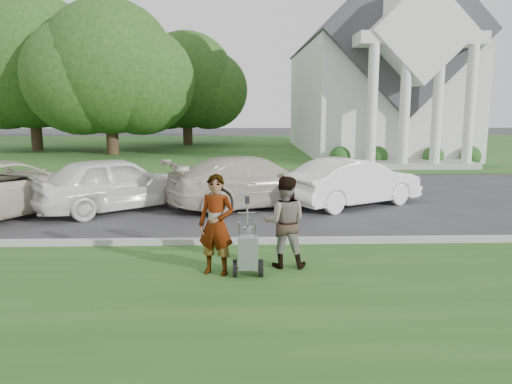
{
  "coord_description": "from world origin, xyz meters",
  "views": [
    {
      "loc": [
        0.21,
        -10.44,
        3.13
      ],
      "look_at": [
        0.54,
        0.0,
        1.31
      ],
      "focal_mm": 35.0,
      "sensor_mm": 36.0,
      "label": 1
    }
  ],
  "objects_px": {
    "tree_left": "(109,73)",
    "car_b": "(116,183)",
    "person_right": "(285,223)",
    "car_a": "(7,187)",
    "striping_cart": "(248,253)",
    "car_d": "(354,182)",
    "person_left": "(216,226)",
    "car_c": "(253,181)",
    "tree_far": "(31,67)",
    "church": "(373,62)",
    "tree_back": "(186,85)",
    "parking_meter_near": "(247,217)"
  },
  "relations": [
    {
      "from": "church",
      "to": "tree_left",
      "type": "distance_m",
      "value": 17.07
    },
    {
      "from": "person_right",
      "to": "car_a",
      "type": "distance_m",
      "value": 9.11
    },
    {
      "from": "tree_back",
      "to": "tree_far",
      "type": "bearing_deg",
      "value": -153.44
    },
    {
      "from": "tree_left",
      "to": "tree_back",
      "type": "xyz_separation_m",
      "value": [
        4.0,
        8.0,
        -0.38
      ]
    },
    {
      "from": "church",
      "to": "striping_cart",
      "type": "xyz_separation_m",
      "value": [
        -8.66,
        -24.72,
        -5.5
      ]
    },
    {
      "from": "church",
      "to": "person_left",
      "type": "bearing_deg",
      "value": -110.6
    },
    {
      "from": "tree_left",
      "to": "striping_cart",
      "type": "relative_size",
      "value": 9.67
    },
    {
      "from": "person_left",
      "to": "car_d",
      "type": "bearing_deg",
      "value": 77.08
    },
    {
      "from": "person_right",
      "to": "parking_meter_near",
      "type": "xyz_separation_m",
      "value": [
        -0.71,
        0.87,
        -0.08
      ]
    },
    {
      "from": "striping_cart",
      "to": "person_left",
      "type": "distance_m",
      "value": 0.78
    },
    {
      "from": "tree_left",
      "to": "car_b",
      "type": "distance_m",
      "value": 18.61
    },
    {
      "from": "car_c",
      "to": "tree_back",
      "type": "bearing_deg",
      "value": -12.5
    },
    {
      "from": "person_left",
      "to": "person_right",
      "type": "distance_m",
      "value": 1.36
    },
    {
      "from": "tree_left",
      "to": "car_d",
      "type": "distance_m",
      "value": 21.18
    },
    {
      "from": "tree_left",
      "to": "person_left",
      "type": "height_order",
      "value": "tree_left"
    },
    {
      "from": "church",
      "to": "striping_cart",
      "type": "height_order",
      "value": "church"
    },
    {
      "from": "parking_meter_near",
      "to": "car_a",
      "type": "height_order",
      "value": "car_a"
    },
    {
      "from": "church",
      "to": "person_right",
      "type": "height_order",
      "value": "church"
    },
    {
      "from": "tree_far",
      "to": "tree_back",
      "type": "xyz_separation_m",
      "value": [
        10.0,
        5.0,
        -0.97
      ]
    },
    {
      "from": "tree_left",
      "to": "parking_meter_near",
      "type": "distance_m",
      "value": 24.09
    },
    {
      "from": "church",
      "to": "car_d",
      "type": "bearing_deg",
      "value": -106.03
    },
    {
      "from": "striping_cart",
      "to": "person_right",
      "type": "xyz_separation_m",
      "value": [
        0.72,
        0.54,
        0.45
      ]
    },
    {
      "from": "tree_far",
      "to": "striping_cart",
      "type": "distance_m",
      "value": 30.67
    },
    {
      "from": "tree_back",
      "to": "car_a",
      "type": "height_order",
      "value": "tree_back"
    },
    {
      "from": "tree_back",
      "to": "car_d",
      "type": "bearing_deg",
      "value": -72.72
    },
    {
      "from": "tree_far",
      "to": "striping_cart",
      "type": "xyz_separation_m",
      "value": [
        14.35,
        -26.59,
        -5.25
      ]
    },
    {
      "from": "tree_far",
      "to": "car_d",
      "type": "bearing_deg",
      "value": -48.41
    },
    {
      "from": "tree_back",
      "to": "person_left",
      "type": "xyz_separation_m",
      "value": [
        3.77,
        -31.46,
        -3.79
      ]
    },
    {
      "from": "church",
      "to": "tree_far",
      "type": "height_order",
      "value": "church"
    },
    {
      "from": "church",
      "to": "person_right",
      "type": "distance_m",
      "value": 25.95
    },
    {
      "from": "church",
      "to": "person_left",
      "type": "xyz_separation_m",
      "value": [
        -9.24,
        -24.58,
        -5.0
      ]
    },
    {
      "from": "tree_far",
      "to": "car_c",
      "type": "distance_m",
      "value": 25.32
    },
    {
      "from": "car_a",
      "to": "church",
      "type": "bearing_deg",
      "value": -99.16
    },
    {
      "from": "person_left",
      "to": "car_c",
      "type": "xyz_separation_m",
      "value": [
        0.85,
        6.38,
        -0.15
      ]
    },
    {
      "from": "striping_cart",
      "to": "parking_meter_near",
      "type": "bearing_deg",
      "value": 89.16
    },
    {
      "from": "tree_back",
      "to": "car_b",
      "type": "height_order",
      "value": "tree_back"
    },
    {
      "from": "person_left",
      "to": "car_c",
      "type": "distance_m",
      "value": 6.44
    },
    {
      "from": "tree_left",
      "to": "car_c",
      "type": "bearing_deg",
      "value": -63.2
    },
    {
      "from": "person_right",
      "to": "car_d",
      "type": "bearing_deg",
      "value": -108.57
    },
    {
      "from": "striping_cart",
      "to": "car_c",
      "type": "distance_m",
      "value": 6.53
    },
    {
      "from": "car_a",
      "to": "car_d",
      "type": "bearing_deg",
      "value": -144.75
    },
    {
      "from": "tree_left",
      "to": "parking_meter_near",
      "type": "bearing_deg",
      "value": -69.34
    },
    {
      "from": "church",
      "to": "tree_back",
      "type": "height_order",
      "value": "church"
    },
    {
      "from": "parking_meter_near",
      "to": "car_c",
      "type": "height_order",
      "value": "car_c"
    },
    {
      "from": "person_left",
      "to": "car_b",
      "type": "height_order",
      "value": "person_left"
    },
    {
      "from": "parking_meter_near",
      "to": "car_d",
      "type": "relative_size",
      "value": 0.28
    },
    {
      "from": "car_b",
      "to": "car_c",
      "type": "distance_m",
      "value": 4.16
    },
    {
      "from": "tree_left",
      "to": "car_b",
      "type": "xyz_separation_m",
      "value": [
        4.49,
        -17.54,
        -4.29
      ]
    },
    {
      "from": "tree_left",
      "to": "tree_far",
      "type": "xyz_separation_m",
      "value": [
        -6.0,
        3.0,
        0.58
      ]
    },
    {
      "from": "church",
      "to": "car_d",
      "type": "distance_m",
      "value": 19.6
    }
  ]
}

